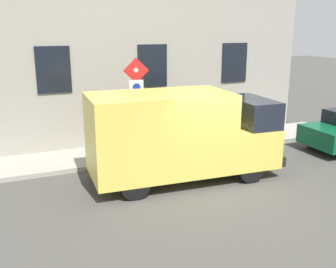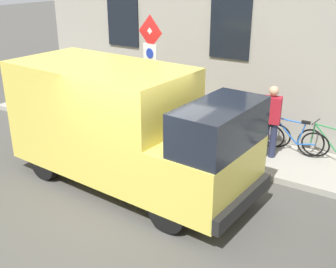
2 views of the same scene
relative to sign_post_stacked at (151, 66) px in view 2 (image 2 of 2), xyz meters
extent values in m
plane|color=#464540|center=(-2.67, -1.22, -2.10)|extent=(80.00, 80.00, 0.00)
cube|color=#9B978C|center=(0.79, -1.22, -2.03)|extent=(1.99, 14.45, 0.14)
cube|color=black|center=(1.77, -1.22, 0.77)|extent=(0.06, 1.10, 1.50)
cube|color=black|center=(1.77, 2.20, 0.77)|extent=(0.06, 1.10, 1.50)
cylinder|color=#474C47|center=(0.05, -0.01, -0.45)|extent=(0.09, 0.09, 3.02)
pyramid|color=silver|center=(-0.03, 0.01, 0.81)|extent=(0.14, 0.50, 0.50)
pyramid|color=red|center=(-0.03, 0.00, 0.81)|extent=(0.14, 0.55, 0.56)
cube|color=white|center=(-0.01, 0.00, 0.26)|extent=(0.13, 0.44, 0.56)
cylinder|color=#1933B2|center=(-0.04, 0.00, 0.32)|extent=(0.06, 0.24, 0.24)
pyramid|color=silver|center=(-0.03, 0.01, -0.29)|extent=(0.14, 0.50, 0.50)
pyramid|color=red|center=(-0.03, 0.00, -0.29)|extent=(0.14, 0.55, 0.56)
cube|color=#DFCA50|center=(-1.86, -0.02, -0.69)|extent=(2.24, 3.92, 2.18)
cube|color=#DFCA50|center=(-2.02, -2.61, -1.23)|extent=(2.09, 1.52, 1.10)
cube|color=black|center=(-2.04, -2.82, -0.33)|extent=(1.98, 1.10, 0.84)
cube|color=black|center=(-2.07, -3.36, -1.60)|extent=(2.01, 0.29, 0.28)
cylinder|color=black|center=(-1.13, -2.44, -1.72)|extent=(0.27, 0.77, 0.76)
cylinder|color=black|center=(-2.89, -2.32, -1.72)|extent=(0.27, 0.77, 0.76)
cylinder|color=black|center=(-0.92, 0.89, -1.72)|extent=(0.27, 0.77, 0.76)
cylinder|color=black|center=(-2.68, 1.00, -1.72)|extent=(0.27, 0.77, 0.76)
torus|color=black|center=(1.30, -3.65, -1.63)|extent=(0.24, 0.67, 0.65)
cylinder|color=#2E8245|center=(1.26, -3.99, -1.43)|extent=(0.10, 0.60, 0.60)
cylinder|color=#2E8245|center=(1.25, -4.06, -1.16)|extent=(0.11, 0.73, 0.07)
cylinder|color=#2E8245|center=(1.29, -3.68, -1.39)|extent=(0.05, 0.09, 0.50)
cylinder|color=#262626|center=(1.29, -3.70, -1.09)|extent=(0.46, 0.08, 0.03)
torus|color=black|center=(1.22, -2.72, -1.63)|extent=(0.20, 0.67, 0.65)
torus|color=black|center=(1.26, -3.77, -1.63)|extent=(0.20, 0.67, 0.65)
cylinder|color=blue|center=(1.23, -3.06, -1.43)|extent=(0.06, 0.60, 0.60)
cylinder|color=blue|center=(1.24, -3.13, -1.16)|extent=(0.06, 0.73, 0.07)
cylinder|color=blue|center=(1.25, -3.42, -1.44)|extent=(0.04, 0.19, 0.55)
cylinder|color=blue|center=(1.25, -3.56, -1.68)|extent=(0.05, 0.43, 0.12)
cylinder|color=blue|center=(1.22, -2.75, -1.39)|extent=(0.04, 0.09, 0.50)
cube|color=black|center=(1.25, -3.50, -1.13)|extent=(0.09, 0.20, 0.06)
cylinder|color=#262626|center=(1.22, -2.77, -1.09)|extent=(0.46, 0.05, 0.03)
torus|color=black|center=(1.17, -1.80, -1.63)|extent=(0.24, 0.67, 0.66)
torus|color=black|center=(1.31, -2.84, -1.63)|extent=(0.24, 0.67, 0.66)
cylinder|color=#862A91|center=(1.22, -2.13, -1.43)|extent=(0.12, 0.60, 0.60)
cylinder|color=#862A91|center=(1.23, -2.21, -1.16)|extent=(0.13, 0.72, 0.07)
cylinder|color=#862A91|center=(1.26, -2.49, -1.44)|extent=(0.06, 0.19, 0.55)
cylinder|color=#862A91|center=(1.28, -2.63, -1.68)|extent=(0.09, 0.43, 0.12)
cylinder|color=#862A91|center=(1.17, -1.82, -1.39)|extent=(0.05, 0.09, 0.50)
cube|color=black|center=(1.27, -2.57, -1.13)|extent=(0.11, 0.21, 0.06)
cylinder|color=#262626|center=(1.18, -1.85, -1.09)|extent=(0.46, 0.09, 0.03)
torus|color=black|center=(1.29, -0.87, -1.63)|extent=(0.17, 0.67, 0.66)
torus|color=black|center=(1.19, -1.91, -1.63)|extent=(0.17, 0.67, 0.66)
cylinder|color=black|center=(1.26, -1.20, -1.43)|extent=(0.09, 0.60, 0.60)
cylinder|color=black|center=(1.25, -1.28, -1.16)|extent=(0.10, 0.73, 0.07)
cylinder|color=black|center=(1.22, -1.57, -1.44)|extent=(0.05, 0.19, 0.55)
cylinder|color=black|center=(1.21, -1.70, -1.68)|extent=(0.07, 0.43, 0.12)
cylinder|color=black|center=(1.29, -0.89, -1.39)|extent=(0.04, 0.09, 0.50)
cube|color=black|center=(1.22, -1.64, -1.13)|extent=(0.10, 0.21, 0.06)
cylinder|color=#262626|center=(1.28, -0.92, -1.09)|extent=(0.46, 0.07, 0.03)
cylinder|color=#262B47|center=(0.76, -2.91, -1.54)|extent=(0.16, 0.16, 0.85)
cylinder|color=#262B47|center=(0.73, -2.74, -1.54)|extent=(0.16, 0.16, 0.85)
cube|color=#AB1C2A|center=(0.75, -2.83, -0.80)|extent=(0.33, 0.44, 0.62)
sphere|color=tan|center=(0.75, -2.83, -0.35)|extent=(0.22, 0.22, 0.22)
cylinder|color=#2D5133|center=(0.15, -1.58, -1.51)|extent=(0.44, 0.44, 0.90)
camera|label=1|loc=(-11.32, 3.84, 2.06)|focal=41.68mm
camera|label=2|loc=(-8.11, -5.64, 2.24)|focal=44.49mm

